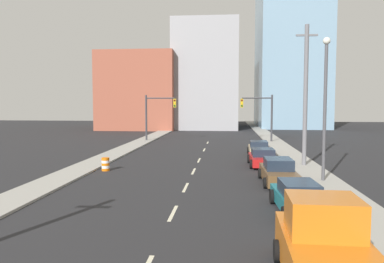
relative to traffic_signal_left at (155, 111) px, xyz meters
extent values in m
cube|color=#9E9B93|center=(-1.47, 3.49, -3.75)|extent=(2.36, 99.67, 0.13)
cube|color=#9E9B93|center=(15.10, 3.49, -3.75)|extent=(2.36, 99.67, 0.13)
cube|color=beige|center=(6.81, -31.01, -3.81)|extent=(0.16, 2.40, 0.01)
cube|color=beige|center=(6.81, -25.91, -3.81)|extent=(0.16, 2.40, 0.01)
cube|color=beige|center=(6.81, -20.75, -3.81)|extent=(0.16, 2.40, 0.01)
cube|color=beige|center=(6.81, -15.54, -3.81)|extent=(0.16, 2.40, 0.01)
cube|color=beige|center=(6.81, -8.37, -3.81)|extent=(0.16, 2.40, 0.01)
cube|color=beige|center=(6.81, -1.20, -3.81)|extent=(0.16, 2.40, 0.01)
cube|color=#9E513D|center=(-7.21, 24.46, 3.26)|extent=(14.00, 16.00, 14.16)
cube|color=#99999E|center=(5.14, 28.46, 6.20)|extent=(12.00, 20.00, 20.03)
cube|color=#7A9EB7|center=(22.01, 32.46, 10.89)|extent=(13.00, 20.00, 29.42)
cylinder|color=#38383D|center=(-1.14, 0.00, -0.86)|extent=(0.24, 0.24, 5.91)
cylinder|color=#38383D|center=(0.71, 0.00, 1.69)|extent=(3.70, 0.16, 0.16)
cube|color=#B79319|center=(2.56, 0.00, 1.06)|extent=(0.34, 0.32, 1.10)
cylinder|color=#4C0C0C|center=(2.56, -0.17, 1.40)|extent=(0.22, 0.04, 0.22)
cylinder|color=yellow|center=(2.56, -0.17, 1.06)|extent=(0.22, 0.04, 0.22)
cylinder|color=#0C3F14|center=(2.56, -0.17, 0.72)|extent=(0.22, 0.04, 0.22)
cylinder|color=#38383D|center=(14.71, 0.00, -0.86)|extent=(0.24, 0.24, 5.91)
cylinder|color=#38383D|center=(12.86, 0.00, 1.69)|extent=(3.70, 0.16, 0.16)
cube|color=#B79319|center=(11.00, 0.00, 1.06)|extent=(0.34, 0.32, 1.10)
cylinder|color=#4C0C0C|center=(11.00, -0.17, 1.40)|extent=(0.22, 0.04, 0.22)
cylinder|color=yellow|center=(11.00, -0.17, 1.06)|extent=(0.22, 0.04, 0.22)
cylinder|color=#0C3F14|center=(11.00, -0.17, 0.72)|extent=(0.22, 0.04, 0.22)
cylinder|color=slate|center=(15.10, -17.97, 1.56)|extent=(0.32, 0.32, 10.76)
cube|color=slate|center=(15.10, -17.97, 6.15)|extent=(1.60, 0.14, 0.14)
cylinder|color=orange|center=(0.46, -21.11, -3.72)|extent=(0.56, 0.56, 0.19)
cylinder|color=white|center=(0.46, -21.11, -3.53)|extent=(0.56, 0.56, 0.19)
cylinder|color=orange|center=(0.46, -21.11, -3.34)|extent=(0.56, 0.56, 0.19)
cylinder|color=white|center=(0.46, -21.11, -3.15)|extent=(0.56, 0.56, 0.19)
cylinder|color=orange|center=(0.46, -21.11, -2.96)|extent=(0.56, 0.56, 0.19)
cylinder|color=#4C4C51|center=(15.09, -23.74, 0.37)|extent=(0.20, 0.20, 8.38)
sphere|color=white|center=(15.09, -23.74, 4.78)|extent=(0.44, 0.44, 0.44)
cube|color=orange|center=(11.85, -36.72, -2.04)|extent=(1.97, 1.80, 1.03)
cylinder|color=black|center=(10.75, -35.76, -3.48)|extent=(0.24, 0.69, 0.68)
cylinder|color=black|center=(13.00, -35.82, -3.48)|extent=(0.24, 0.69, 0.68)
cube|color=#196B75|center=(12.37, -30.45, -3.31)|extent=(1.97, 4.87, 0.62)
cube|color=#1E2838|center=(12.37, -30.45, -2.71)|extent=(1.63, 2.23, 0.59)
cylinder|color=black|center=(11.40, -29.01, -3.47)|extent=(0.25, 0.71, 0.70)
cylinder|color=black|center=(13.20, -28.92, -3.47)|extent=(0.25, 0.71, 0.70)
cylinder|color=black|center=(11.54, -31.97, -3.47)|extent=(0.25, 0.71, 0.70)
cylinder|color=black|center=(13.35, -31.88, -3.47)|extent=(0.25, 0.71, 0.70)
cube|color=brown|center=(12.30, -24.25, -3.29)|extent=(1.89, 4.72, 0.71)
cube|color=#1E2838|center=(12.30, -24.25, -2.61)|extent=(1.63, 2.14, 0.64)
cylinder|color=black|center=(11.34, -22.82, -3.50)|extent=(0.23, 0.64, 0.63)
cylinder|color=black|center=(13.21, -22.78, -3.50)|extent=(0.23, 0.64, 0.63)
cylinder|color=black|center=(11.39, -25.72, -3.50)|extent=(0.23, 0.64, 0.63)
cylinder|color=black|center=(13.26, -25.69, -3.50)|extent=(0.23, 0.64, 0.63)
cube|color=red|center=(11.97, -17.90, -3.33)|extent=(1.96, 4.38, 0.60)
cube|color=#1E2838|center=(11.97, -17.90, -2.75)|extent=(1.70, 1.98, 0.57)
cylinder|color=black|center=(10.97, -16.56, -3.48)|extent=(0.23, 0.68, 0.67)
cylinder|color=black|center=(12.93, -16.53, -3.48)|extent=(0.23, 0.68, 0.67)
cylinder|color=black|center=(11.01, -19.26, -3.48)|extent=(0.23, 0.68, 0.67)
cylinder|color=black|center=(12.97, -19.23, -3.48)|extent=(0.23, 0.68, 0.67)
cube|color=tan|center=(12.14, -12.03, -3.34)|extent=(1.93, 4.72, 0.62)
cube|color=#1E2838|center=(12.14, -12.03, -2.75)|extent=(1.64, 2.15, 0.57)
cylinder|color=black|center=(11.26, -10.56, -3.51)|extent=(0.24, 0.61, 0.61)
cylinder|color=black|center=(13.11, -10.61, -3.51)|extent=(0.24, 0.61, 0.61)
cylinder|color=black|center=(11.17, -13.45, -3.51)|extent=(0.24, 0.61, 0.61)
cylinder|color=black|center=(13.03, -13.51, -3.51)|extent=(0.24, 0.61, 0.61)
camera|label=1|loc=(9.18, -47.13, 1.06)|focal=35.00mm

